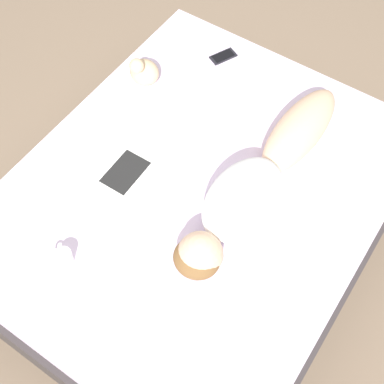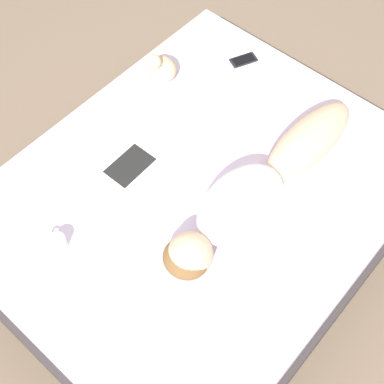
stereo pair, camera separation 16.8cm
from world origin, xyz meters
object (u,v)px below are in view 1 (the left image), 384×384
object	(u,v)px
person	(256,184)
open_magazine	(144,183)
cell_phone	(223,56)
coffee_mug	(64,257)

from	to	relation	value
person	open_magazine	bearing A→B (deg)	28.50
open_magazine	cell_phone	world-z (taller)	same
coffee_mug	person	bearing A→B (deg)	-124.12
person	coffee_mug	world-z (taller)	person
coffee_mug	cell_phone	distance (m)	1.51
coffee_mug	cell_phone	bearing A→B (deg)	-85.99
open_magazine	coffee_mug	size ratio (longest dim) A/B	4.25
person	coffee_mug	bearing A→B (deg)	57.63
open_magazine	cell_phone	size ratio (longest dim) A/B	2.83
cell_phone	open_magazine	bearing A→B (deg)	123.45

